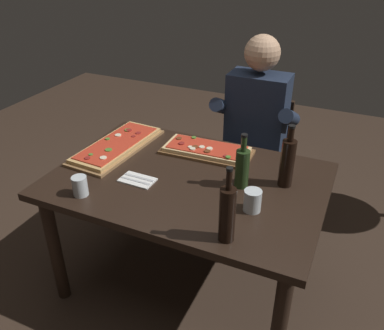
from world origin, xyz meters
TOP-DOWN VIEW (x-y plane):
  - ground_plane at (0.00, 0.00)m, footprint 6.40×6.40m
  - dining_table at (0.00, 0.00)m, footprint 1.40×0.96m
  - pizza_rectangular_front at (-0.02, 0.29)m, footprint 0.53×0.26m
  - pizza_rectangular_left at (-0.52, 0.13)m, footprint 0.31×0.65m
  - wine_bottle_dark at (0.47, 0.14)m, footprint 0.07×0.07m
  - oil_bottle_amber at (0.35, -0.38)m, footprint 0.07×0.07m
  - vinegar_bottle_green at (0.28, 0.04)m, footprint 0.07×0.07m
  - tumbler_near_camera at (0.39, -0.14)m, footprint 0.08×0.08m
  - tumbler_far_side at (-0.41, -0.36)m, footprint 0.07×0.07m
  - napkin_cutlery_set at (-0.23, -0.13)m, footprint 0.18×0.11m
  - diner_chair at (0.14, 0.86)m, footprint 0.44×0.44m
  - seated_diner at (0.14, 0.74)m, footprint 0.53×0.41m

SIDE VIEW (x-z plane):
  - ground_plane at x=0.00m, z-range 0.00..0.00m
  - diner_chair at x=0.14m, z-range 0.05..0.92m
  - dining_table at x=0.00m, z-range 0.27..1.01m
  - seated_diner at x=0.14m, z-range 0.08..1.41m
  - napkin_cutlery_set at x=-0.23m, z-range 0.74..0.75m
  - pizza_rectangular_front at x=-0.02m, z-range 0.74..0.78m
  - pizza_rectangular_left at x=-0.52m, z-range 0.74..0.78m
  - tumbler_near_camera at x=0.39m, z-range 0.73..0.84m
  - tumbler_far_side at x=-0.41m, z-range 0.74..0.84m
  - vinegar_bottle_green at x=0.28m, z-range 0.71..0.99m
  - oil_bottle_amber at x=0.35m, z-range 0.70..1.04m
  - wine_bottle_dark at x=0.47m, z-range 0.71..1.04m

